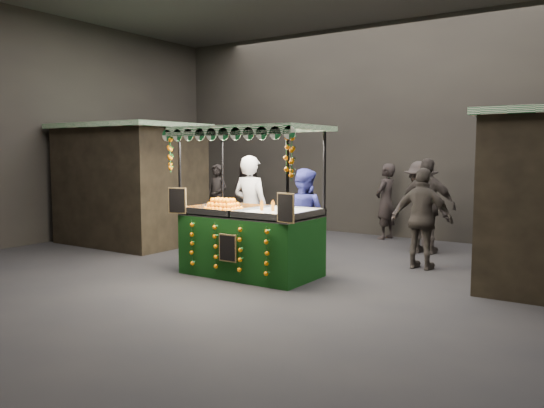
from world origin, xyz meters
The scene contains 13 objects.
ground centered at (0.00, 0.00, 0.00)m, with size 12.00×12.00×0.00m, color black.
market_hall centered at (0.00, 0.00, 3.38)m, with size 12.10×10.10×5.05m.
neighbour_stall_left centered at (-4.40, 1.00, 1.31)m, with size 3.00×2.20×2.60m.
juice_stall centered at (-0.31, -0.14, 0.75)m, with size 2.48×1.46×2.40m.
vendor_grey centered at (-0.94, 0.73, 0.97)m, with size 0.71×0.47×1.94m.
vendor_blue centered at (0.01, 1.01, 0.86)m, with size 0.89×0.73×1.71m.
shopper_0 centered at (-4.05, 3.54, 0.84)m, with size 0.62×0.42×1.69m.
shopper_1 centered at (3.65, 2.20, 0.76)m, with size 0.74×0.58×1.52m.
shopper_2 centered at (1.45, 3.33, 0.94)m, with size 1.11×0.47×1.88m.
shopper_3 centered at (1.18, 3.72, 0.91)m, with size 1.35×1.13×1.81m.
shopper_4 centered at (-3.29, 3.85, 0.92)m, with size 1.01×0.78×1.83m.
shopper_6 centered at (0.08, 4.60, 0.87)m, with size 0.49×0.68×1.74m.
shopper_7 centered at (1.85, 1.87, 0.87)m, with size 1.04×0.47×1.74m.
Camera 1 is at (4.84, -7.23, 2.01)m, focal length 36.12 mm.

